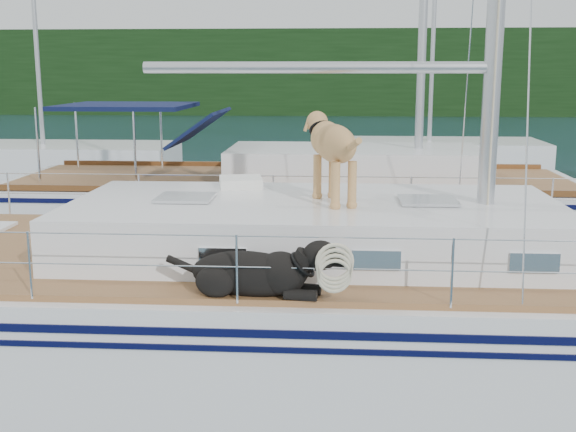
{
  "coord_description": "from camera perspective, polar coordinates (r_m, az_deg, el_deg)",
  "views": [
    {
      "loc": [
        1.03,
        -7.59,
        3.18
      ],
      "look_at": [
        0.5,
        0.2,
        1.6
      ],
      "focal_mm": 45.0,
      "sensor_mm": 36.0,
      "label": 1
    }
  ],
  "objects": [
    {
      "name": "ground",
      "position": [
        8.3,
        -3.61,
        -11.12
      ],
      "size": [
        120.0,
        120.0,
        0.0
      ],
      "primitive_type": "plane",
      "color": "black",
      "rests_on": "ground"
    },
    {
      "name": "tree_line",
      "position": [
        52.6,
        2.85,
        11.25
      ],
      "size": [
        90.0,
        3.0,
        6.0
      ],
      "primitive_type": "cube",
      "color": "black",
      "rests_on": "ground"
    },
    {
      "name": "shore_bank",
      "position": [
        53.87,
        2.85,
        8.7
      ],
      "size": [
        92.0,
        1.0,
        1.2
      ],
      "primitive_type": "cube",
      "color": "#595147",
      "rests_on": "ground"
    },
    {
      "name": "main_sailboat",
      "position": [
        8.05,
        -2.98,
        -6.7
      ],
      "size": [
        12.0,
        3.8,
        14.01
      ],
      "color": "white",
      "rests_on": "ground"
    },
    {
      "name": "neighbor_sailboat",
      "position": [
        14.06,
        0.8,
        0.98
      ],
      "size": [
        11.0,
        3.5,
        13.3
      ],
      "color": "white",
      "rests_on": "ground"
    },
    {
      "name": "bg_boat_west",
      "position": [
        23.57,
        -18.7,
        4.19
      ],
      "size": [
        8.0,
        3.0,
        11.65
      ],
      "color": "white",
      "rests_on": "ground"
    },
    {
      "name": "bg_boat_center",
      "position": [
        23.94,
        11.05,
        4.7
      ],
      "size": [
        7.2,
        3.0,
        11.65
      ],
      "color": "white",
      "rests_on": "ground"
    }
  ]
}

